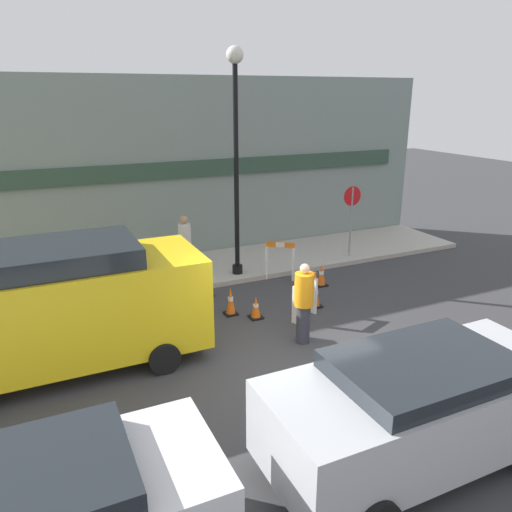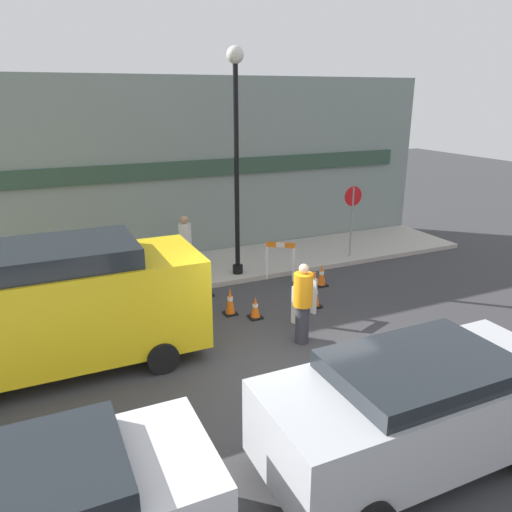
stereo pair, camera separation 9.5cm
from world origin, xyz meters
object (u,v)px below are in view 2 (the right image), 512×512
Objects in this scene: stop_sign at (352,210)px; person_worker at (303,301)px; person_pedestrian at (185,243)px; work_van at (59,302)px; parked_car_1 at (417,404)px; streetlamp_post at (236,136)px.

person_worker is (-4.04, -4.09, -0.68)m from stop_sign.
person_pedestrian is 0.32× the size of work_van.
person_pedestrian is at bearing 94.61° from parked_car_1.
streetlamp_post is 1.35× the size of parked_car_1.
work_van is at bearing 131.35° from parked_car_1.
work_van is at bearing -147.63° from streetlamp_post.
work_van is at bearing 83.74° from person_worker.
streetlamp_post reaches higher than person_worker.
streetlamp_post reaches higher than work_van.
stop_sign is 5.16m from person_pedestrian.
person_pedestrian is 8.55m from parked_car_1.
stop_sign is 0.50× the size of parked_car_1.
streetlamp_post is 3.61× the size of person_pedestrian.
stop_sign is 0.42× the size of work_van.
person_pedestrian is (-1.04, 4.77, 0.10)m from person_worker.
streetlamp_post is 6.30m from work_van.
person_worker is 3.77m from parked_car_1.
person_worker is at bearing 84.65° from parked_car_1.
stop_sign is 9.01m from parked_car_1.
streetlamp_post is 4.44m from stop_sign.
streetlamp_post is 3.44× the size of person_worker.
stop_sign is at bearing 60.73° from parked_car_1.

